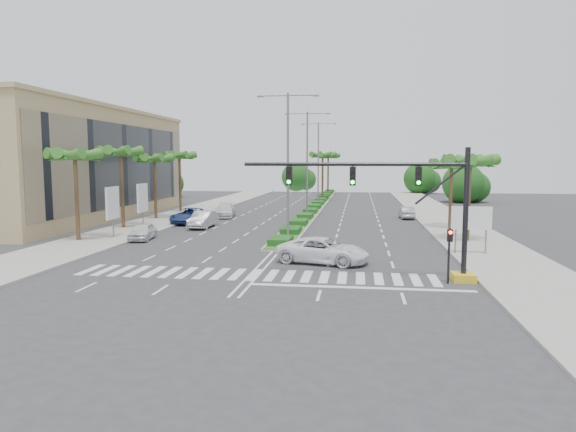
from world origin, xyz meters
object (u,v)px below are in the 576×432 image
Objects in this scene: car_parked_a at (143,231)px; car_crossing at (323,250)px; car_parked_d at (225,211)px; car_right at (407,213)px; car_parked_b at (203,219)px; car_parked_c at (190,216)px.

car_parked_a is 17.26m from car_crossing.
car_parked_a is 0.69× the size of car_crossing.
car_parked_d is 0.92× the size of car_crossing.
car_crossing is 1.43× the size of car_right.
car_parked_d is at bearing 93.10° from car_parked_b.
car_right is at bearing 21.86° from car_parked_c.
car_parked_a is 17.80m from car_parked_d.
car_parked_d is at bearing 74.73° from car_parked_c.
car_crossing is at bearing -33.37° from car_parked_a.
car_parked_b reaches higher than car_parked_c.
car_parked_b is 0.93× the size of car_parked_d.
car_parked_d is at bearing 75.66° from car_parked_a.
car_parked_a is 0.70× the size of car_parked_c.
car_parked_d is 28.55m from car_crossing.
car_parked_a is at bearing 36.80° from car_right.
car_right is at bearing -3.81° from car_parked_d.
car_parked_b is 4.00m from car_parked_c.
car_crossing is at bearing -70.38° from car_parked_d.
car_parked_b is at bearing -49.77° from car_parked_c.
car_right is at bearing 29.41° from car_parked_b.
car_parked_a is at bearing 77.55° from car_crossing.
car_right is (20.74, 1.45, -0.10)m from car_parked_d.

